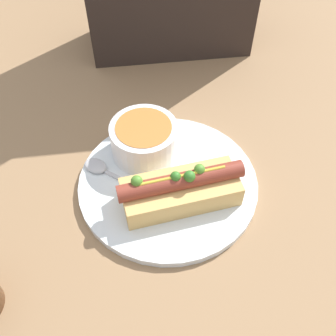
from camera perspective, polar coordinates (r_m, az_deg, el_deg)
ground_plane at (r=0.64m, az=0.00°, el=-2.53°), size 4.00×4.00×0.00m
dinner_plate at (r=0.64m, az=0.00°, el=-2.19°), size 0.29×0.29×0.01m
hot_dog at (r=0.59m, az=1.84°, el=-3.07°), size 0.19×0.09×0.07m
soup_bowl at (r=0.65m, az=-3.48°, el=4.32°), size 0.11×0.11×0.06m
spoon at (r=0.65m, az=-9.01°, el=-0.45°), size 0.15×0.12×0.01m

